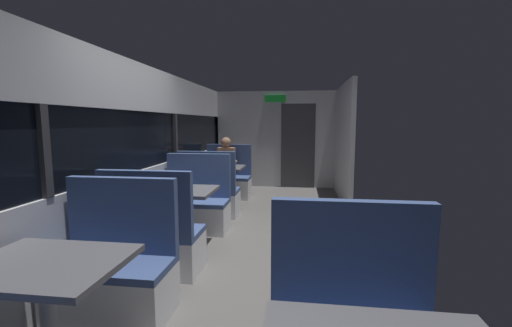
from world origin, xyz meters
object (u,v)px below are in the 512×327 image
dining_table_near_window (46,278)px  coffee_cup_primary (171,185)px  bench_near_window_facing_entry (114,274)px  seated_passenger (227,172)px  bench_mid_window_facing_entry (196,208)px  dining_table_mid_window (178,197)px  bench_far_window_facing_end (210,196)px  bench_far_window_facing_entry (228,182)px  bench_mid_window_facing_end (154,242)px  dining_table_far_window (219,172)px

dining_table_near_window → coffee_cup_primary: coffee_cup_primary is taller
bench_near_window_facing_entry → seated_passenger: seated_passenger is taller
bench_mid_window_facing_entry → dining_table_near_window: bearing=-90.0°
dining_table_mid_window → bench_far_window_facing_end: bench_far_window_facing_end is taller
dining_table_near_window → bench_far_window_facing_entry: bearing=90.0°
bench_near_window_facing_entry → seated_passenger: 4.22m
dining_table_mid_window → coffee_cup_primary: (-0.08, 0.02, 0.15)m
bench_mid_window_facing_end → bench_far_window_facing_entry: (0.00, 3.54, 0.00)m
bench_far_window_facing_entry → seated_passenger: 0.22m
bench_far_window_facing_end → seated_passenger: seated_passenger is taller
bench_far_window_facing_entry → bench_mid_window_facing_entry: bearing=-90.0°
dining_table_mid_window → seated_passenger: size_ratio=0.71×
dining_table_near_window → dining_table_far_window: size_ratio=1.00×
bench_mid_window_facing_end → dining_table_far_window: (0.00, 2.84, 0.31)m
dining_table_near_window → bench_mid_window_facing_end: (0.00, 1.44, -0.31)m
dining_table_near_window → seated_passenger: seated_passenger is taller
bench_far_window_facing_end → bench_far_window_facing_entry: 1.40m
dining_table_mid_window → bench_mid_window_facing_entry: bearing=90.0°
dining_table_far_window → seated_passenger: size_ratio=0.71×
bench_mid_window_facing_entry → seated_passenger: (0.00, 2.07, 0.21)m
bench_mid_window_facing_end → dining_table_far_window: bench_mid_window_facing_end is taller
dining_table_mid_window → bench_far_window_facing_end: 1.48m
bench_near_window_facing_entry → dining_table_far_window: size_ratio=1.22×
bench_far_window_facing_entry → coffee_cup_primary: 2.86m
bench_near_window_facing_entry → dining_table_far_window: bench_near_window_facing_entry is taller
dining_table_near_window → seated_passenger: (0.00, 4.91, -0.10)m
bench_mid_window_facing_entry → bench_far_window_facing_end: size_ratio=1.00×
dining_table_mid_window → bench_far_window_facing_entry: 2.86m
bench_near_window_facing_entry → seated_passenger: size_ratio=0.87×
dining_table_near_window → bench_far_window_facing_end: bench_far_window_facing_end is taller
dining_table_mid_window → bench_mid_window_facing_entry: (0.00, 0.70, -0.31)m
coffee_cup_primary → bench_near_window_facing_entry: bearing=-86.7°
bench_far_window_facing_entry → dining_table_mid_window: bearing=-90.0°
bench_mid_window_facing_end → dining_table_far_window: bearing=90.0°
dining_table_near_window → dining_table_mid_window: size_ratio=1.00×
bench_mid_window_facing_entry → seated_passenger: size_ratio=0.87×
dining_table_far_window → bench_far_window_facing_end: 0.77m
bench_far_window_facing_end → dining_table_near_window: bearing=-90.0°
bench_near_window_facing_entry → dining_table_mid_window: (0.00, 1.44, 0.31)m
dining_table_far_window → coffee_cup_primary: bearing=-92.2°
dining_table_mid_window → bench_far_window_facing_end: size_ratio=0.82×
dining_table_far_window → bench_far_window_facing_end: size_ratio=0.82×
bench_near_window_facing_entry → dining_table_far_window: (0.00, 3.58, 0.31)m
dining_table_far_window → seated_passenger: 0.64m
bench_near_window_facing_entry → dining_table_far_window: 3.60m
bench_far_window_facing_end → dining_table_mid_window: bearing=-90.0°
dining_table_mid_window → coffee_cup_primary: size_ratio=10.00×
bench_mid_window_facing_entry → bench_far_window_facing_entry: size_ratio=1.00×
dining_table_mid_window → seated_passenger: bearing=90.0°
dining_table_near_window → seated_passenger: 4.91m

